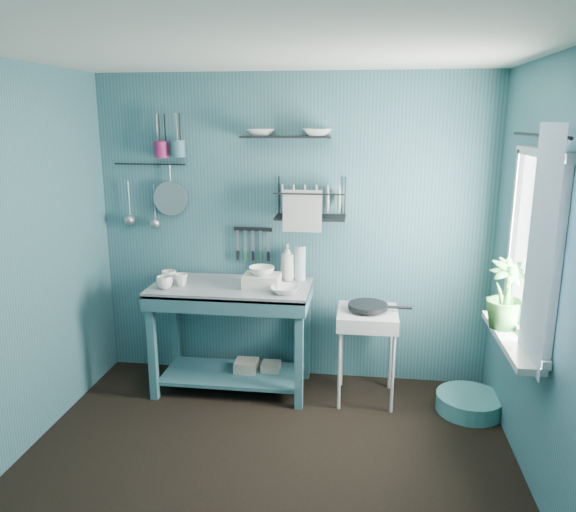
# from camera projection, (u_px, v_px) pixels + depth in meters

# --- Properties ---
(floor) EXTENTS (3.20, 3.20, 0.00)m
(floor) POSITION_uv_depth(u_px,v_px,m) (262.00, 479.00, 3.43)
(floor) COLOR black
(floor) RESTS_ON ground
(ceiling) EXTENTS (3.20, 3.20, 0.00)m
(ceiling) POSITION_uv_depth(u_px,v_px,m) (256.00, 46.00, 2.84)
(ceiling) COLOR silver
(ceiling) RESTS_ON ground
(wall_back) EXTENTS (3.20, 0.00, 3.20)m
(wall_back) POSITION_uv_depth(u_px,v_px,m) (292.00, 231.00, 4.58)
(wall_back) COLOR #336069
(wall_back) RESTS_ON ground
(wall_front) EXTENTS (3.20, 0.00, 3.20)m
(wall_front) POSITION_uv_depth(u_px,v_px,m) (169.00, 423.00, 1.69)
(wall_front) COLOR #336069
(wall_front) RESTS_ON ground
(wall_right) EXTENTS (0.00, 3.00, 3.00)m
(wall_right) POSITION_uv_depth(u_px,v_px,m) (560.00, 294.00, 2.93)
(wall_right) COLOR #336069
(wall_right) RESTS_ON ground
(work_counter) EXTENTS (1.27, 0.67, 0.88)m
(work_counter) POSITION_uv_depth(u_px,v_px,m) (232.00, 337.00, 4.49)
(work_counter) COLOR #32616A
(work_counter) RESTS_ON floor
(mug_left) EXTENTS (0.12, 0.12, 0.10)m
(mug_left) POSITION_uv_depth(u_px,v_px,m) (165.00, 282.00, 4.28)
(mug_left) COLOR white
(mug_left) RESTS_ON work_counter
(mug_mid) EXTENTS (0.14, 0.14, 0.09)m
(mug_mid) POSITION_uv_depth(u_px,v_px,m) (181.00, 280.00, 4.37)
(mug_mid) COLOR white
(mug_mid) RESTS_ON work_counter
(mug_right) EXTENTS (0.17, 0.17, 0.10)m
(mug_right) POSITION_uv_depth(u_px,v_px,m) (169.00, 277.00, 4.44)
(mug_right) COLOR white
(mug_right) RESTS_ON work_counter
(wash_tub) EXTENTS (0.28, 0.22, 0.10)m
(wash_tub) POSITION_uv_depth(u_px,v_px,m) (262.00, 281.00, 4.32)
(wash_tub) COLOR beige
(wash_tub) RESTS_ON work_counter
(tub_bowl) EXTENTS (0.19, 0.19, 0.06)m
(tub_bowl) POSITION_uv_depth(u_px,v_px,m) (262.00, 271.00, 4.31)
(tub_bowl) COLOR white
(tub_bowl) RESTS_ON wash_tub
(soap_bottle) EXTENTS (0.12, 0.12, 0.30)m
(soap_bottle) POSITION_uv_depth(u_px,v_px,m) (287.00, 262.00, 4.49)
(soap_bottle) COLOR beige
(soap_bottle) RESTS_ON work_counter
(water_bottle) EXTENTS (0.09, 0.09, 0.28)m
(water_bottle) POSITION_uv_depth(u_px,v_px,m) (300.00, 263.00, 4.50)
(water_bottle) COLOR silver
(water_bottle) RESTS_ON work_counter
(counter_bowl) EXTENTS (0.22, 0.22, 0.05)m
(counter_bowl) POSITION_uv_depth(u_px,v_px,m) (285.00, 290.00, 4.18)
(counter_bowl) COLOR white
(counter_bowl) RESTS_ON work_counter
(hotplate_stand) EXTENTS (0.48, 0.48, 0.72)m
(hotplate_stand) POSITION_uv_depth(u_px,v_px,m) (366.00, 355.00, 4.34)
(hotplate_stand) COLOR beige
(hotplate_stand) RESTS_ON floor
(frying_pan) EXTENTS (0.30, 0.30, 0.03)m
(frying_pan) POSITION_uv_depth(u_px,v_px,m) (368.00, 306.00, 4.25)
(frying_pan) COLOR black
(frying_pan) RESTS_ON hotplate_stand
(knife_strip) EXTENTS (0.32, 0.03, 0.03)m
(knife_strip) POSITION_uv_depth(u_px,v_px,m) (253.00, 229.00, 4.59)
(knife_strip) COLOR black
(knife_strip) RESTS_ON wall_back
(dish_rack) EXTENTS (0.57, 0.28, 0.32)m
(dish_rack) POSITION_uv_depth(u_px,v_px,m) (310.00, 198.00, 4.36)
(dish_rack) COLOR black
(dish_rack) RESTS_ON wall_back
(upper_shelf) EXTENTS (0.71, 0.21, 0.01)m
(upper_shelf) POSITION_uv_depth(u_px,v_px,m) (286.00, 137.00, 4.31)
(upper_shelf) COLOR black
(upper_shelf) RESTS_ON wall_back
(shelf_bowl_left) EXTENTS (0.23, 0.23, 0.05)m
(shelf_bowl_left) POSITION_uv_depth(u_px,v_px,m) (261.00, 128.00, 4.32)
(shelf_bowl_left) COLOR white
(shelf_bowl_left) RESTS_ON upper_shelf
(shelf_bowl_right) EXTENTS (0.23, 0.23, 0.06)m
(shelf_bowl_right) POSITION_uv_depth(u_px,v_px,m) (317.00, 134.00, 4.27)
(shelf_bowl_right) COLOR white
(shelf_bowl_right) RESTS_ON upper_shelf
(utensil_cup_magenta) EXTENTS (0.11, 0.11, 0.13)m
(utensil_cup_magenta) POSITION_uv_depth(u_px,v_px,m) (162.00, 149.00, 4.48)
(utensil_cup_magenta) COLOR #971B54
(utensil_cup_magenta) RESTS_ON wall_back
(utensil_cup_teal) EXTENTS (0.11, 0.11, 0.13)m
(utensil_cup_teal) POSITION_uv_depth(u_px,v_px,m) (178.00, 149.00, 4.46)
(utensil_cup_teal) COLOR #3A6B78
(utensil_cup_teal) RESTS_ON wall_back
(colander) EXTENTS (0.28, 0.03, 0.28)m
(colander) POSITION_uv_depth(u_px,v_px,m) (171.00, 198.00, 4.60)
(colander) COLOR #9B9EA3
(colander) RESTS_ON wall_back
(ladle_outer) EXTENTS (0.01, 0.01, 0.30)m
(ladle_outer) POSITION_uv_depth(u_px,v_px,m) (129.00, 199.00, 4.66)
(ladle_outer) COLOR #9B9EA3
(ladle_outer) RESTS_ON wall_back
(ladle_inner) EXTENTS (0.01, 0.01, 0.30)m
(ladle_inner) POSITION_uv_depth(u_px,v_px,m) (154.00, 202.00, 4.64)
(ladle_inner) COLOR #9B9EA3
(ladle_inner) RESTS_ON wall_back
(hook_rail) EXTENTS (0.60, 0.01, 0.01)m
(hook_rail) POSITION_uv_depth(u_px,v_px,m) (150.00, 164.00, 4.57)
(hook_rail) COLOR black
(hook_rail) RESTS_ON wall_back
(window_glass) EXTENTS (0.00, 1.10, 1.10)m
(window_glass) POSITION_uv_depth(u_px,v_px,m) (535.00, 247.00, 3.33)
(window_glass) COLOR white
(window_glass) RESTS_ON wall_right
(windowsill) EXTENTS (0.16, 0.95, 0.04)m
(windowsill) POSITION_uv_depth(u_px,v_px,m) (511.00, 339.00, 3.48)
(windowsill) COLOR beige
(windowsill) RESTS_ON wall_right
(curtain) EXTENTS (0.00, 1.35, 1.35)m
(curtain) POSITION_uv_depth(u_px,v_px,m) (540.00, 250.00, 3.04)
(curtain) COLOR white
(curtain) RESTS_ON wall_right
(curtain_rod) EXTENTS (0.02, 1.05, 0.02)m
(curtain_rod) POSITION_uv_depth(u_px,v_px,m) (539.00, 135.00, 3.18)
(curtain_rod) COLOR black
(curtain_rod) RESTS_ON wall_right
(potted_plant) EXTENTS (0.32, 0.32, 0.45)m
(potted_plant) POSITION_uv_depth(u_px,v_px,m) (506.00, 294.00, 3.57)
(potted_plant) COLOR #2F6829
(potted_plant) RESTS_ON windowsill
(storage_tin_large) EXTENTS (0.18, 0.18, 0.22)m
(storage_tin_large) POSITION_uv_depth(u_px,v_px,m) (246.00, 373.00, 4.61)
(storage_tin_large) COLOR gray
(storage_tin_large) RESTS_ON floor
(storage_tin_small) EXTENTS (0.15, 0.15, 0.20)m
(storage_tin_small) POSITION_uv_depth(u_px,v_px,m) (271.00, 374.00, 4.61)
(storage_tin_small) COLOR gray
(storage_tin_small) RESTS_ON floor
(floor_basin) EXTENTS (0.49, 0.49, 0.13)m
(floor_basin) POSITION_uv_depth(u_px,v_px,m) (469.00, 403.00, 4.21)
(floor_basin) COLOR teal
(floor_basin) RESTS_ON floor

